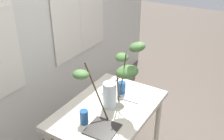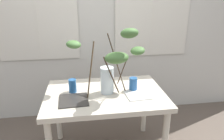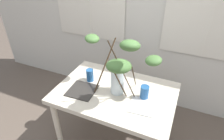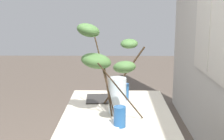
# 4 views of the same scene
# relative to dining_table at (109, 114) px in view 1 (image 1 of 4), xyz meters

# --- Properties ---
(back_wall_with_windows) EXTENTS (4.95, 0.14, 2.93)m
(back_wall_with_windows) POSITION_rel_dining_table_xyz_m (0.00, 0.93, 0.84)
(back_wall_with_windows) COLOR beige
(back_wall_with_windows) RESTS_ON ground
(dining_table) EXTENTS (1.14, 0.78, 0.72)m
(dining_table) POSITION_rel_dining_table_xyz_m (0.00, 0.00, 0.00)
(dining_table) COLOR beige
(dining_table) RESTS_ON ground
(vase_with_branches) EXTENTS (0.76, 0.50, 0.67)m
(vase_with_branches) POSITION_rel_dining_table_xyz_m (0.06, -0.05, 0.41)
(vase_with_branches) COLOR silver
(vase_with_branches) RESTS_ON dining_table
(drinking_glass_blue_left) EXTENTS (0.07, 0.07, 0.13)m
(drinking_glass_blue_left) POSITION_rel_dining_table_xyz_m (-0.31, 0.06, 0.15)
(drinking_glass_blue_left) COLOR #235693
(drinking_glass_blue_left) RESTS_ON dining_table
(drinking_glass_blue_right) EXTENTS (0.08, 0.08, 0.13)m
(drinking_glass_blue_right) POSITION_rel_dining_table_xyz_m (0.28, 0.01, 0.15)
(drinking_glass_blue_right) COLOR #235693
(drinking_glass_blue_right) RESTS_ON dining_table
(plate_square_left) EXTENTS (0.27, 0.27, 0.01)m
(plate_square_left) POSITION_rel_dining_table_xyz_m (-0.30, -0.12, 0.09)
(plate_square_left) COLOR #2D2B28
(plate_square_left) RESTS_ON dining_table
(plate_square_right) EXTENTS (0.23, 0.23, 0.01)m
(plate_square_right) POSITION_rel_dining_table_xyz_m (0.30, -0.10, 0.09)
(plate_square_right) COLOR white
(plate_square_right) RESTS_ON dining_table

